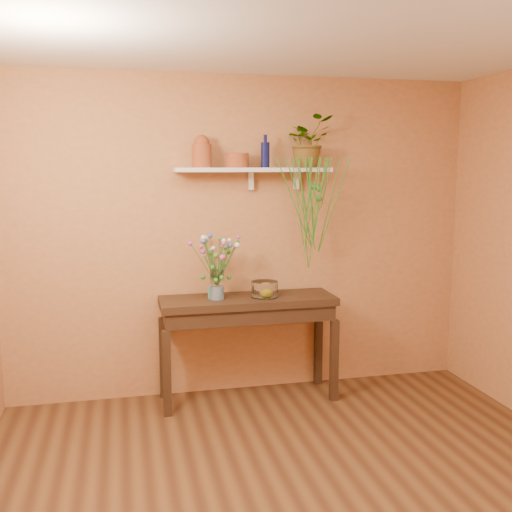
{
  "coord_description": "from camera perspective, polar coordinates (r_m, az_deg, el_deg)",
  "views": [
    {
      "loc": [
        -1.02,
        -2.89,
        1.94
      ],
      "look_at": [
        0.0,
        1.55,
        1.25
      ],
      "focal_mm": 41.21,
      "sensor_mm": 36.0,
      "label": 1
    }
  ],
  "objects": [
    {
      "name": "blue_bottle",
      "position": [
        4.89,
        0.9,
        9.85
      ],
      "size": [
        0.07,
        0.07,
        0.27
      ],
      "color": "#0D1144",
      "rests_on": "wall_shelf"
    },
    {
      "name": "glass_bowl",
      "position": [
        4.85,
        0.85,
        -3.3
      ],
      "size": [
        0.22,
        0.22,
        0.13
      ],
      "color": "white",
      "rests_on": "sideboard"
    },
    {
      "name": "wall_shelf",
      "position": [
        4.89,
        -0.17,
        8.32
      ],
      "size": [
        1.3,
        0.24,
        0.19
      ],
      "color": "white",
      "rests_on": "room"
    },
    {
      "name": "sideboard",
      "position": [
        4.89,
        -0.8,
        -5.46
      ],
      "size": [
        1.45,
        0.46,
        0.88
      ],
      "color": "#372215",
      "rests_on": "ground"
    },
    {
      "name": "terracotta_jug",
      "position": [
        4.79,
        -5.29,
        10.03
      ],
      "size": [
        0.19,
        0.19,
        0.26
      ],
      "color": "#9D4921",
      "rests_on": "wall_shelf"
    },
    {
      "name": "bouquet",
      "position": [
        4.73,
        -3.78,
        0.36
      ],
      "size": [
        0.43,
        0.39,
        0.42
      ],
      "color": "#386B28",
      "rests_on": "glass_vase"
    },
    {
      "name": "carton",
      "position": [
        4.8,
        -4.3,
        -3.55
      ],
      "size": [
        0.07,
        0.06,
        0.11
      ],
      "primitive_type": "cube",
      "rotation": [
        0.0,
        0.0,
        0.42
      ],
      "color": "teal",
      "rests_on": "sideboard"
    },
    {
      "name": "glass_vase",
      "position": [
        4.78,
        -3.8,
        -3.03
      ],
      "size": [
        0.11,
        0.11,
        0.24
      ],
      "color": "white",
      "rests_on": "sideboard"
    },
    {
      "name": "spider_plant",
      "position": [
        5.01,
        5.06,
        11.0
      ],
      "size": [
        0.46,
        0.42,
        0.43
      ],
      "primitive_type": "imported",
      "rotation": [
        0.0,
        0.0,
        0.25
      ],
      "color": "#357724",
      "rests_on": "wall_shelf"
    },
    {
      "name": "plant_fronds",
      "position": [
        4.86,
        5.62,
        5.76
      ],
      "size": [
        0.65,
        0.41,
        0.92
      ],
      "color": "#357724",
      "rests_on": "wall_shelf"
    },
    {
      "name": "lemon",
      "position": [
        4.85,
        0.98,
        -3.53
      ],
      "size": [
        0.07,
        0.07,
        0.07
      ],
      "primitive_type": "sphere",
      "color": "yellow",
      "rests_on": "glass_bowl"
    },
    {
      "name": "terracotta_pot",
      "position": [
        4.85,
        -1.88,
        9.27
      ],
      "size": [
        0.2,
        0.2,
        0.12
      ],
      "primitive_type": "cylinder",
      "rotation": [
        0.0,
        0.0,
        0.0
      ],
      "color": "#9D4921",
      "rests_on": "wall_shelf"
    },
    {
      "name": "room",
      "position": [
        3.13,
        6.41,
        -2.35
      ],
      "size": [
        4.04,
        4.04,
        2.7
      ],
      "color": "brown",
      "rests_on": "ground"
    }
  ]
}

